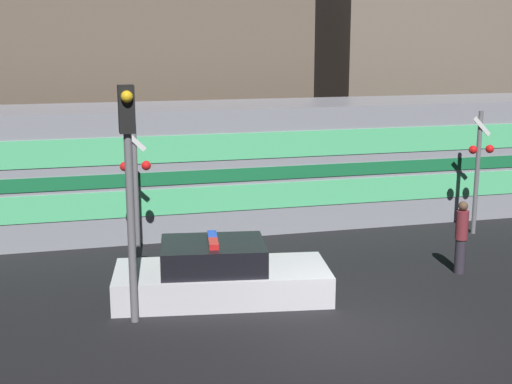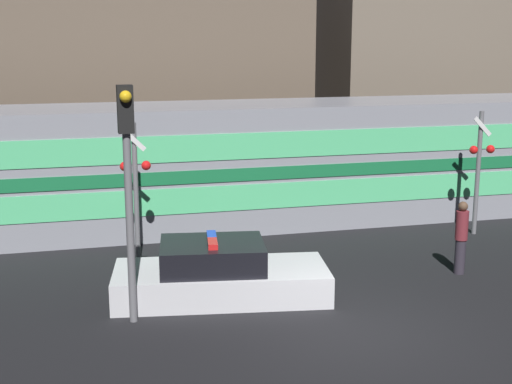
# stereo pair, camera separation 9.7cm
# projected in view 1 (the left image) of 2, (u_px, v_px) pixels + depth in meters

# --- Properties ---
(ground_plane) EXTENTS (120.00, 120.00, 0.00)m
(ground_plane) POSITION_uv_depth(u_px,v_px,m) (354.00, 331.00, 13.83)
(ground_plane) COLOR black
(train) EXTENTS (22.05, 3.07, 3.63)m
(train) POSITION_uv_depth(u_px,v_px,m) (281.00, 163.00, 21.64)
(train) COLOR gray
(train) RESTS_ON ground_plane
(police_car) EXTENTS (4.86, 2.55, 1.37)m
(police_car) POSITION_uv_depth(u_px,v_px,m) (220.00, 275.00, 15.49)
(police_car) COLOR silver
(police_car) RESTS_ON ground_plane
(pedestrian) EXTENTS (0.30, 0.30, 1.78)m
(pedestrian) POSITION_uv_depth(u_px,v_px,m) (461.00, 236.00, 17.00)
(pedestrian) COLOR #2D2833
(pedestrian) RESTS_ON ground_plane
(crossing_signal_near) EXTENTS (0.77, 0.32, 3.54)m
(crossing_signal_near) POSITION_uv_depth(u_px,v_px,m) (478.00, 165.00, 20.14)
(crossing_signal_near) COLOR slate
(crossing_signal_near) RESTS_ON ground_plane
(crossing_signal_far) EXTENTS (0.77, 0.32, 3.52)m
(crossing_signal_far) POSITION_uv_depth(u_px,v_px,m) (136.00, 183.00, 17.71)
(crossing_signal_far) COLOR slate
(crossing_signal_far) RESTS_ON ground_plane
(traffic_light_corner) EXTENTS (0.30, 0.46, 4.71)m
(traffic_light_corner) POSITION_uv_depth(u_px,v_px,m) (129.00, 170.00, 13.62)
(traffic_light_corner) COLOR slate
(traffic_light_corner) RESTS_ON ground_plane
(building_left) EXTENTS (11.22, 4.78, 7.34)m
(building_left) POSITION_uv_depth(u_px,v_px,m) (149.00, 88.00, 26.29)
(building_left) COLOR brown
(building_left) RESTS_ON ground_plane
(building_center) EXTENTS (9.89, 4.89, 9.88)m
(building_center) POSITION_uv_depth(u_px,v_px,m) (438.00, 51.00, 29.80)
(building_center) COLOR #726656
(building_center) RESTS_ON ground_plane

